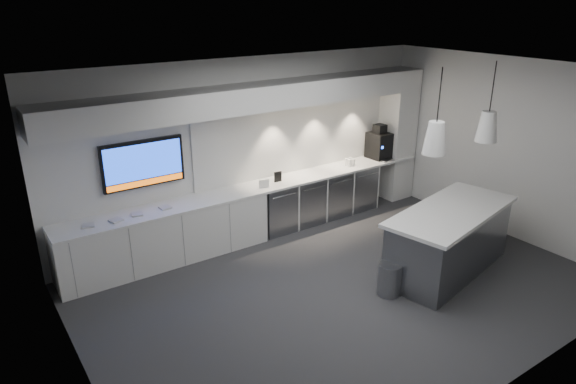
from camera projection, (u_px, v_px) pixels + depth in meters
floor at (343, 287)px, 7.34m from camera, size 7.00×7.00×0.00m
ceiling at (352, 75)px, 6.26m from camera, size 7.00×7.00×0.00m
wall_back at (251, 147)px, 8.72m from camera, size 7.00×0.00×7.00m
wall_front at (519, 266)px, 4.88m from camera, size 7.00×0.00×7.00m
wall_left at (71, 262)px, 4.95m from camera, size 0.00×7.00×7.00m
wall_right at (505, 148)px, 8.65m from camera, size 0.00×7.00×7.00m
back_counter at (262, 186)px, 8.69m from camera, size 6.80×0.65×0.04m
left_base_cabinets at (166, 236)px, 7.93m from camera, size 3.30×0.63×0.86m
fridge_unit_a at (274, 208)px, 8.99m from camera, size 0.60×0.61×0.85m
fridge_unit_b at (303, 200)px, 9.32m from camera, size 0.60×0.61×0.85m
fridge_unit_c at (330, 193)px, 9.66m from camera, size 0.60×0.61×0.85m
fridge_unit_d at (356, 187)px, 9.99m from camera, size 0.60×0.61×0.85m
backsplash at (308, 134)px, 9.32m from camera, size 4.60×0.03×1.30m
soffit at (259, 97)px, 8.17m from camera, size 6.90×0.60×0.40m
column at (397, 135)px, 10.25m from camera, size 0.55×0.55×2.60m
wall_tv at (143, 164)px, 7.66m from camera, size 1.25×0.07×0.72m
island at (449, 240)px, 7.64m from camera, size 2.50×1.48×0.99m
bin at (389, 279)px, 7.11m from camera, size 0.36×0.36×0.46m
coffee_machine at (379, 144)px, 10.05m from camera, size 0.38×0.54×0.67m
sign_black at (278, 177)px, 8.82m from camera, size 0.14×0.03×0.18m
sign_white at (264, 184)px, 8.56m from camera, size 0.18×0.06×0.14m
cup_cluster at (350, 162)px, 9.66m from camera, size 0.16×0.16×0.14m
tray_a at (89, 225)px, 7.15m from camera, size 0.20×0.20×0.02m
tray_b at (116, 220)px, 7.31m from camera, size 0.20×0.20×0.02m
tray_c at (137, 214)px, 7.51m from camera, size 0.19×0.19×0.02m
tray_d at (165, 207)px, 7.74m from camera, size 0.17×0.17×0.02m
pendant_left at (435, 138)px, 6.76m from camera, size 0.31×0.31×1.14m
pendant_right at (487, 126)px, 7.35m from camera, size 0.31×0.31×1.14m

